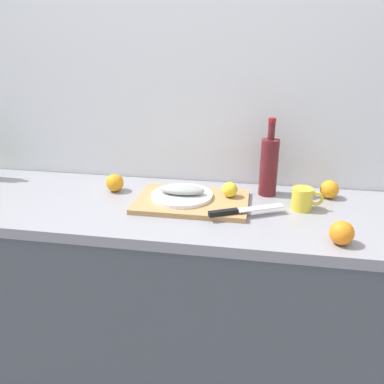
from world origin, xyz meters
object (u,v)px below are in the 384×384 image
at_px(coffee_mug_0, 303,199).
at_px(chef_knife, 237,211).
at_px(cutting_board, 192,201).
at_px(white_plate, 182,196).
at_px(lemon_0, 230,190).
at_px(wine_bottle, 269,166).
at_px(orange_0, 342,233).
at_px(fish_fillet, 182,190).

bearing_deg(coffee_mug_0, chef_knife, -152.97).
bearing_deg(cutting_board, white_plate, 164.88).
bearing_deg(coffee_mug_0, lemon_0, 173.88).
xyz_separation_m(chef_knife, coffee_mug_0, (0.24, 0.12, 0.01)).
xyz_separation_m(white_plate, wine_bottle, (0.34, 0.14, 0.10)).
bearing_deg(lemon_0, cutting_board, -161.01).
relative_size(wine_bottle, orange_0, 4.13).
height_order(white_plate, fish_fillet, fish_fillet).
distance_m(cutting_board, orange_0, 0.58).
xyz_separation_m(coffee_mug_0, orange_0, (0.10, -0.26, -0.00)).
relative_size(white_plate, lemon_0, 4.02).
bearing_deg(wine_bottle, coffee_mug_0, -45.67).
bearing_deg(white_plate, orange_0, -23.86).
distance_m(lemon_0, coffee_mug_0, 0.28).
bearing_deg(white_plate, lemon_0, 11.47).
xyz_separation_m(white_plate, chef_knife, (0.23, -0.11, 0.00)).
height_order(chef_knife, lemon_0, lemon_0).
bearing_deg(fish_fillet, wine_bottle, 23.07).
bearing_deg(cutting_board, orange_0, -24.53).
bearing_deg(fish_fillet, white_plate, 0.00).
bearing_deg(chef_knife, coffee_mug_0, 0.38).
height_order(lemon_0, orange_0, lemon_0).
bearing_deg(coffee_mug_0, cutting_board, -177.34).
bearing_deg(orange_0, lemon_0, 142.68).
relative_size(chef_knife, wine_bottle, 0.85).
xyz_separation_m(lemon_0, coffee_mug_0, (0.28, -0.03, -0.01)).
bearing_deg(orange_0, wine_bottle, 120.33).
xyz_separation_m(fish_fillet, wine_bottle, (0.34, 0.14, 0.07)).
distance_m(cutting_board, fish_fillet, 0.06).
distance_m(cutting_board, coffee_mug_0, 0.43).
distance_m(white_plate, lemon_0, 0.19).
xyz_separation_m(cutting_board, white_plate, (-0.04, 0.01, 0.02)).
height_order(chef_knife, wine_bottle, wine_bottle).
xyz_separation_m(white_plate, orange_0, (0.57, -0.25, 0.01)).
distance_m(wine_bottle, coffee_mug_0, 0.21).
bearing_deg(orange_0, coffee_mug_0, 110.81).
bearing_deg(fish_fillet, orange_0, -23.86).
bearing_deg(cutting_board, fish_fillet, 164.88).
height_order(white_plate, wine_bottle, wine_bottle).
bearing_deg(lemon_0, wine_bottle, 35.32).
bearing_deg(chef_knife, white_plate, 126.52).
bearing_deg(wine_bottle, white_plate, -156.93).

